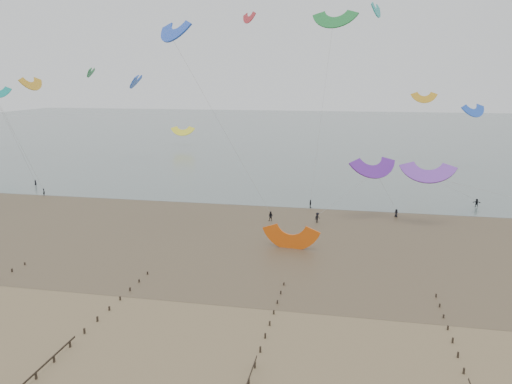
# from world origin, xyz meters

# --- Properties ---
(ground) EXTENTS (500.00, 500.00, 0.00)m
(ground) POSITION_xyz_m (0.00, 0.00, 0.00)
(ground) COLOR brown
(ground) RESTS_ON ground
(sea_and_shore) EXTENTS (500.00, 665.00, 0.03)m
(sea_and_shore) POSITION_xyz_m (-4.08, 34.40, 0.01)
(sea_and_shore) COLOR #475654
(sea_and_shore) RESTS_ON ground
(kitesurfer_lead) EXTENTS (0.74, 0.70, 1.69)m
(kitesurfer_lead) POSITION_xyz_m (-54.06, 49.59, 0.85)
(kitesurfer_lead) COLOR black
(kitesurfer_lead) RESTS_ON ground
(kitesurfers) EXTENTS (115.34, 18.71, 1.86)m
(kitesurfers) POSITION_xyz_m (13.63, 47.82, 0.86)
(kitesurfers) COLOR black
(kitesurfers) RESTS_ON ground
(grounded_kite) EXTENTS (7.93, 6.52, 4.03)m
(grounded_kite) POSITION_xyz_m (3.08, 25.83, 0.00)
(grounded_kite) COLOR #DD530D
(grounded_kite) RESTS_ON ground
(kites_airborne) EXTENTS (251.07, 112.59, 44.98)m
(kites_airborne) POSITION_xyz_m (-4.81, 85.77, 20.66)
(kites_airborne) COLOR gold
(kites_airborne) RESTS_ON ground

